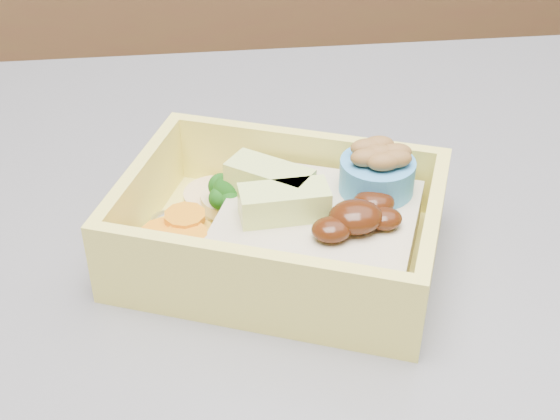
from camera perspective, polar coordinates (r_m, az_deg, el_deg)
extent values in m
cube|color=brown|center=(1.73, 2.44, 9.41)|extent=(3.20, 0.60, 0.90)
cube|color=#F8EA66|center=(0.46, 0.00, -3.11)|extent=(0.21, 0.18, 0.01)
cube|color=#F8EA66|center=(0.49, 1.80, 3.47)|extent=(0.17, 0.07, 0.04)
cube|color=#F8EA66|center=(0.40, -2.23, -5.45)|extent=(0.17, 0.07, 0.04)
cube|color=#F8EA66|center=(0.43, 10.91, -2.20)|extent=(0.05, 0.11, 0.04)
cube|color=#F8EA66|center=(0.47, -10.09, 1.05)|extent=(0.05, 0.11, 0.04)
cube|color=gray|center=(0.44, 2.71, -1.76)|extent=(0.14, 0.13, 0.03)
ellipsoid|color=#371608|center=(0.42, 5.57, -0.49)|extent=(0.04, 0.03, 0.02)
ellipsoid|color=#371608|center=(0.44, 6.86, 0.53)|extent=(0.03, 0.03, 0.01)
ellipsoid|color=#371608|center=(0.42, 3.78, -1.44)|extent=(0.03, 0.03, 0.01)
ellipsoid|color=#371608|center=(0.43, 7.64, -0.63)|extent=(0.02, 0.02, 0.01)
cube|color=#D8F07D|center=(0.43, 0.31, 0.55)|extent=(0.05, 0.02, 0.02)
cube|color=#D8F07D|center=(0.45, -0.77, 2.21)|extent=(0.05, 0.05, 0.02)
cylinder|color=#65944F|center=(0.47, -3.64, -0.29)|extent=(0.01, 0.01, 0.02)
sphere|color=#165212|center=(0.46, -3.72, 1.50)|extent=(0.02, 0.02, 0.02)
sphere|color=#165212|center=(0.46, -2.63, 1.43)|extent=(0.02, 0.02, 0.02)
sphere|color=#165212|center=(0.47, -4.33, 1.75)|extent=(0.02, 0.02, 0.02)
sphere|color=#165212|center=(0.46, -3.62, 0.67)|extent=(0.01, 0.01, 0.01)
sphere|color=#165212|center=(0.46, -4.40, 0.87)|extent=(0.01, 0.01, 0.01)
sphere|color=#165212|center=(0.47, -3.37, 1.79)|extent=(0.01, 0.01, 0.01)
cylinder|color=gold|center=(0.44, -7.44, -2.94)|extent=(0.04, 0.04, 0.02)
cylinder|color=orange|center=(0.44, -7.42, -1.49)|extent=(0.02, 0.02, 0.00)
cylinder|color=orange|center=(0.43, -8.62, -1.66)|extent=(0.02, 0.02, 0.00)
cylinder|color=orange|center=(0.43, -6.85, -1.85)|extent=(0.02, 0.02, 0.00)
cylinder|color=orange|center=(0.44, -6.96, -0.46)|extent=(0.02, 0.02, 0.00)
cylinder|color=tan|center=(0.49, -4.78, 0.93)|extent=(0.04, 0.04, 0.01)
cylinder|color=tan|center=(0.48, -3.47, 0.79)|extent=(0.04, 0.04, 0.01)
ellipsoid|color=silver|center=(0.49, -0.99, 1.43)|extent=(0.02, 0.02, 0.02)
ellipsoid|color=silver|center=(0.46, -8.39, -1.19)|extent=(0.02, 0.02, 0.02)
cylinder|color=#3E90D4|center=(0.45, 7.11, 2.50)|extent=(0.04, 0.04, 0.02)
ellipsoid|color=brown|center=(0.45, 7.24, 4.11)|extent=(0.02, 0.02, 0.01)
ellipsoid|color=brown|center=(0.45, 8.44, 4.20)|extent=(0.02, 0.02, 0.01)
ellipsoid|color=brown|center=(0.45, 6.35, 4.56)|extent=(0.02, 0.02, 0.01)
ellipsoid|color=brown|center=(0.44, 7.59, 3.52)|extent=(0.02, 0.02, 0.01)
ellipsoid|color=brown|center=(0.44, 6.36, 3.83)|extent=(0.02, 0.02, 0.01)
ellipsoid|color=brown|center=(0.44, 8.45, 3.73)|extent=(0.02, 0.02, 0.01)
ellipsoid|color=brown|center=(0.45, 7.19, 4.77)|extent=(0.02, 0.02, 0.01)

